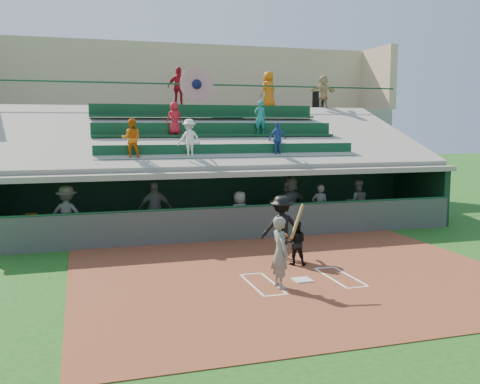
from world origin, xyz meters
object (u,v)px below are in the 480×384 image
object	(u,v)px
home_plate	(302,280)
trash_bin	(318,100)
catcher	(296,243)
water_cooler	(31,219)
white_table	(33,235)
batter_at_plate	(281,252)

from	to	relation	value
home_plate	trash_bin	size ratio (longest dim) A/B	0.50
catcher	water_cooler	size ratio (longest dim) A/B	3.42
home_plate	white_table	xyz separation A→B (m)	(-6.59, 6.01, 0.33)
batter_at_plate	water_cooler	bearing A→B (deg)	132.54
white_table	catcher	bearing A→B (deg)	-40.46
home_plate	catcher	xyz separation A→B (m)	(0.42, 1.44, 0.59)
home_plate	trash_bin	xyz separation A→B (m)	(6.35, 12.91, 5.00)
catcher	trash_bin	size ratio (longest dim) A/B	1.40
home_plate	water_cooler	size ratio (longest dim) A/B	1.22
white_table	trash_bin	xyz separation A→B (m)	(12.94, 6.90, 4.67)
home_plate	white_table	bearing A→B (deg)	137.63
home_plate	white_table	size ratio (longest dim) A/B	0.59
catcher	white_table	xyz separation A→B (m)	(-7.01, 4.57, -0.26)
batter_at_plate	trash_bin	bearing A→B (deg)	61.99
white_table	water_cooler	bearing A→B (deg)	133.30
catcher	batter_at_plate	bearing A→B (deg)	80.14
water_cooler	trash_bin	distance (m)	15.26
batter_at_plate	trash_bin	size ratio (longest dim) A/B	2.27
home_plate	batter_at_plate	bearing A→B (deg)	-151.80
water_cooler	trash_bin	size ratio (longest dim) A/B	0.41
water_cooler	batter_at_plate	bearing A→B (deg)	-47.46
catcher	home_plate	bearing A→B (deg)	95.91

